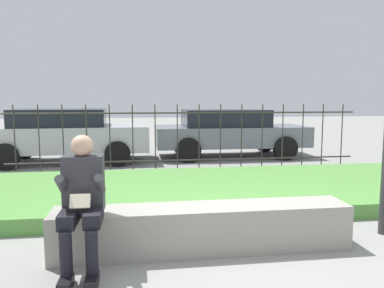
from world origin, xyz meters
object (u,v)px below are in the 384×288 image
Objects in this scene: stone_bench at (203,231)px; car_parked_center at (229,131)px; car_parked_left at (66,134)px; person_seated_reader at (82,197)px.

car_parked_center is (1.85, 6.49, 0.50)m from stone_bench.
car_parked_center is 1.02× the size of car_parked_left.
stone_bench is at bearing -69.96° from car_parked_left.
car_parked_left is at bearing -175.23° from car_parked_center.
person_seated_reader is 6.54m from car_parked_left.
person_seated_reader is at bearing -114.22° from car_parked_center.
car_parked_left reaches higher than person_seated_reader.
person_seated_reader is 0.30× the size of car_parked_center.
person_seated_reader is at bearing -80.72° from car_parked_left.
stone_bench is 2.46× the size of person_seated_reader.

